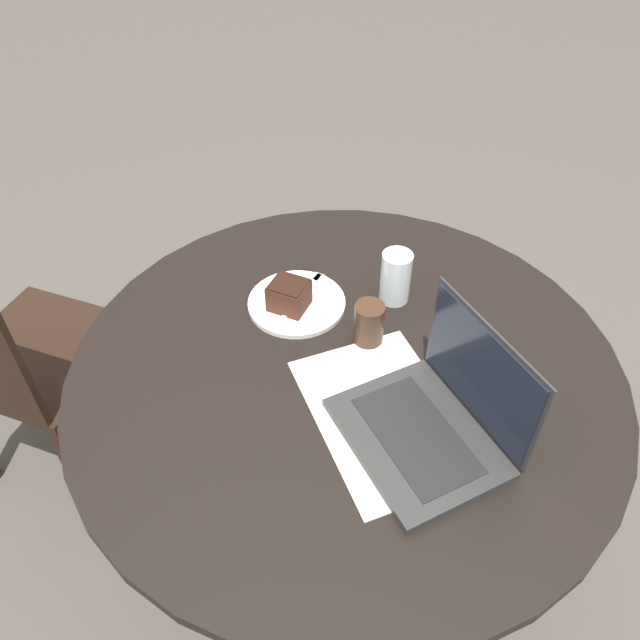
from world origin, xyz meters
TOP-DOWN VIEW (x-y plane):
  - ground_plane at (0.00, 0.00)m, footprint 12.00×12.00m
  - dining_table at (0.00, 0.00)m, footprint 1.16×1.16m
  - chair at (0.32, 0.83)m, footprint 0.56×0.56m
  - paper_document at (-0.14, -0.06)m, footprint 0.45×0.36m
  - plate at (0.20, 0.09)m, footprint 0.23×0.23m
  - cake_slice at (0.18, 0.11)m, footprint 0.10×0.11m
  - fork at (0.23, 0.06)m, footprint 0.15×0.11m
  - coffee_glass at (0.07, -0.06)m, footprint 0.07×0.07m
  - water_glass at (0.20, -0.14)m, footprint 0.07×0.07m
  - laptop at (-0.19, -0.14)m, footprint 0.37×0.34m

SIDE VIEW (x-z plane):
  - ground_plane at x=0.00m, z-range 0.00..0.00m
  - chair at x=0.32m, z-range 0.01..1.01m
  - dining_table at x=0.00m, z-range 0.24..0.98m
  - paper_document at x=-0.14m, z-range 0.74..0.75m
  - plate at x=0.20m, z-range 0.74..0.75m
  - fork at x=0.23m, z-range 0.75..0.76m
  - laptop at x=-0.19m, z-range 0.66..0.90m
  - cake_slice at x=0.18m, z-range 0.75..0.82m
  - coffee_glass at x=0.07m, z-range 0.74..0.84m
  - water_glass at x=0.20m, z-range 0.74..0.87m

